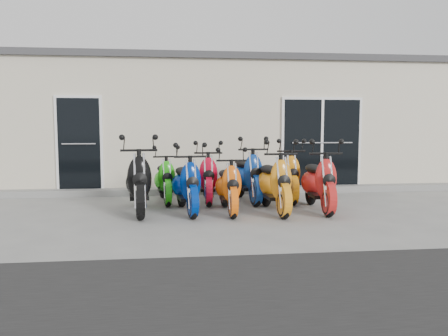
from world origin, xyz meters
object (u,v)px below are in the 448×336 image
at_px(scooter_front_blue, 186,177).
at_px(scooter_front_orange_a, 228,180).
at_px(scooter_back_green, 165,173).
at_px(scooter_back_red, 207,171).
at_px(scooter_front_red, 319,174).
at_px(scooter_back_yellow, 286,169).
at_px(scooter_front_black, 139,173).
at_px(scooter_front_orange_b, 274,175).
at_px(scooter_back_blue, 247,169).

height_order(scooter_front_blue, scooter_front_orange_a, scooter_front_blue).
distance_m(scooter_back_green, scooter_back_red, 0.90).
distance_m(scooter_front_orange_a, scooter_back_red, 1.25).
relative_size(scooter_front_orange_a, scooter_front_red, 0.90).
relative_size(scooter_front_blue, scooter_back_yellow, 0.98).
distance_m(scooter_front_black, scooter_back_yellow, 3.22).
bearing_deg(scooter_front_blue, scooter_back_yellow, 18.23).
bearing_deg(scooter_front_orange_a, scooter_back_yellow, 39.15).
bearing_deg(scooter_front_blue, scooter_back_red, 58.60).
bearing_deg(scooter_front_black, scooter_front_orange_a, -12.46).
distance_m(scooter_front_orange_b, scooter_back_green, 2.44).
bearing_deg(scooter_back_green, scooter_front_orange_b, -39.64).
bearing_deg(scooter_back_green, scooter_front_black, -119.27).
bearing_deg(scooter_back_blue, scooter_back_green, 169.78).
xyz_separation_m(scooter_back_green, scooter_back_yellow, (2.60, -0.09, 0.06)).
distance_m(scooter_front_orange_a, scooter_front_orange_b, 0.86).
relative_size(scooter_front_red, scooter_back_red, 1.05).
xyz_separation_m(scooter_front_red, scooter_back_red, (-2.04, 1.19, -0.03)).
bearing_deg(scooter_back_green, scooter_back_red, -10.85).
relative_size(scooter_front_blue, scooter_back_red, 1.00).
xyz_separation_m(scooter_front_black, scooter_back_red, (1.35, 1.03, -0.08)).
bearing_deg(scooter_front_orange_a, scooter_back_red, 102.97).
distance_m(scooter_front_black, scooter_front_orange_b, 2.51).
distance_m(scooter_front_blue, scooter_front_orange_a, 0.78).
bearing_deg(scooter_front_blue, scooter_front_orange_a, -15.34).
bearing_deg(scooter_front_blue, scooter_front_black, 166.25).
xyz_separation_m(scooter_front_black, scooter_front_blue, (0.88, -0.08, -0.07)).
relative_size(scooter_back_green, scooter_back_blue, 0.87).
xyz_separation_m(scooter_front_blue, scooter_front_red, (2.51, -0.07, 0.03)).
bearing_deg(scooter_back_green, scooter_front_blue, -76.98).
distance_m(scooter_front_blue, scooter_front_red, 2.51).
xyz_separation_m(scooter_back_red, scooter_back_blue, (0.84, -0.06, 0.04)).
relative_size(scooter_front_blue, scooter_front_orange_a, 1.07).
height_order(scooter_front_blue, scooter_back_blue, scooter_back_blue).
height_order(scooter_front_black, scooter_back_blue, scooter_front_black).
bearing_deg(scooter_back_yellow, scooter_front_orange_a, -138.15).
height_order(scooter_front_orange_a, scooter_back_blue, scooter_back_blue).
bearing_deg(scooter_front_red, scooter_front_orange_b, -172.28).
height_order(scooter_back_green, scooter_back_blue, scooter_back_blue).
bearing_deg(scooter_front_black, scooter_back_green, 61.22).
relative_size(scooter_front_orange_b, scooter_back_blue, 0.98).
distance_m(scooter_front_orange_b, scooter_back_red, 1.71).
bearing_deg(scooter_back_yellow, scooter_back_red, -179.05).
relative_size(scooter_back_green, scooter_back_red, 0.93).
bearing_deg(scooter_front_orange_b, scooter_back_green, 144.63).
distance_m(scooter_back_red, scooter_back_yellow, 1.71).
height_order(scooter_front_blue, scooter_back_yellow, scooter_back_yellow).
xyz_separation_m(scooter_front_blue, scooter_front_orange_b, (1.63, -0.15, 0.03)).
distance_m(scooter_front_black, scooter_back_green, 1.19).
relative_size(scooter_back_red, scooter_back_blue, 0.94).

